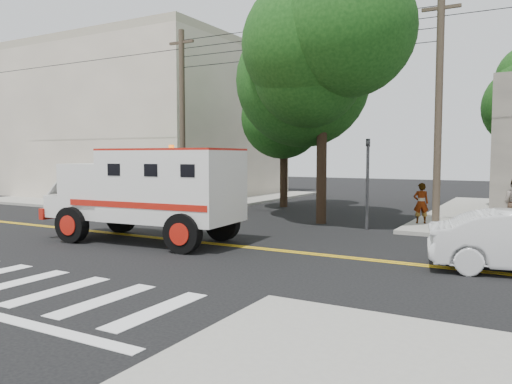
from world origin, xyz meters
The scene contains 12 objects.
ground centered at (0.00, 0.00, 0.00)m, with size 100.00×100.00×0.00m, color black.
sidewalk_nw centered at (-13.50, 13.50, 0.07)m, with size 17.00×17.00×0.15m, color gray.
building_left centered at (-15.50, 15.00, 5.15)m, with size 16.00×14.00×10.00m, color #B5A894.
utility_pole_left centered at (-5.60, 6.00, 4.50)m, with size 0.28×0.28×9.00m, color #382D23.
utility_pole_right centered at (6.30, 6.20, 4.50)m, with size 0.28×0.28×9.00m, color #382D23.
tree_main centered at (1.94, 6.21, 7.20)m, with size 6.08×5.70×9.85m.
tree_left centered at (-2.68, 11.79, 5.73)m, with size 4.48×4.20×7.70m.
traffic_signal centered at (3.80, 5.60, 2.23)m, with size 0.15×0.18×3.60m.
accessibility_sign centered at (-6.20, 6.17, 1.37)m, with size 0.45×0.10×2.02m.
palm_planter centered at (-7.44, 6.62, 1.65)m, with size 3.52×2.63×2.36m.
armored_truck centered at (-1.81, -0.74, 1.80)m, with size 7.12×3.25×3.16m.
pedestrian_a centered at (5.50, 7.48, 0.99)m, with size 0.61×0.40×1.67m, color gray.
Camera 1 is at (9.55, -13.65, 2.93)m, focal length 35.00 mm.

